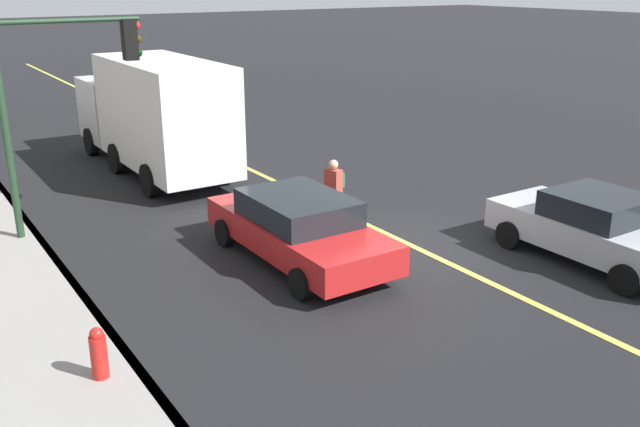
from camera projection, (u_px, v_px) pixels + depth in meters
ground at (413, 246)px, 15.08m from camera, size 200.00×200.00×0.00m
sidewalk_slab at (6, 350)px, 10.74m from camera, size 80.00×3.19×0.15m
curb_edge at (103, 325)px, 11.53m from camera, size 80.00×0.16×0.15m
lane_stripe_center at (413, 246)px, 15.07m from camera, size 80.00×0.16×0.01m
car_red at (298, 227)px, 14.13m from camera, size 4.80×2.06×1.41m
car_silver at (594, 227)px, 14.13m from camera, size 4.24×2.03×1.44m
truck_white at (154, 113)px, 20.31m from camera, size 7.98×2.42×3.40m
pedestrian_with_backpack at (334, 189)px, 15.85m from camera, size 0.43×0.42×1.66m
traffic_light_mast at (61, 83)px, 14.80m from camera, size 0.28×3.17×5.01m
fire_hydrant at (99, 358)px, 9.79m from camera, size 0.24×0.24×0.94m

